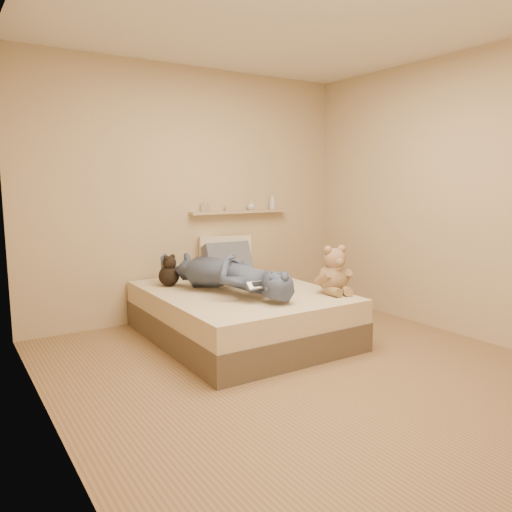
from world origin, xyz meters
TOP-DOWN VIEW (x-y plane):
  - room at (0.00, 0.00)m, footprint 3.80×3.80m
  - bed at (0.00, 0.93)m, footprint 1.50×1.90m
  - game_console at (-0.14, 0.42)m, footprint 0.17×0.08m
  - teddy_bear at (0.64, 0.36)m, footprint 0.35×0.35m
  - dark_plush at (-0.48, 1.43)m, footprint 0.20×0.20m
  - pillow_cream at (0.31, 1.76)m, footprint 0.59×0.36m
  - pillow_grey at (0.27, 1.62)m, footprint 0.51×0.29m
  - person at (-0.16, 0.92)m, footprint 0.88×1.58m
  - wall_shelf at (0.55, 1.84)m, footprint 1.20×0.12m
  - shelf_bottles at (0.63, 1.84)m, footprint 0.94×0.09m

SIDE VIEW (x-z plane):
  - bed at x=0.00m, z-range 0.00..0.45m
  - dark_plush at x=-0.48m, z-range 0.43..0.73m
  - game_console at x=-0.14m, z-range 0.57..0.63m
  - pillow_grey at x=0.27m, z-range 0.44..0.80m
  - teddy_bear at x=0.64m, z-range 0.41..0.84m
  - person at x=-0.16m, z-range 0.45..0.81m
  - pillow_cream at x=0.31m, z-range 0.44..0.86m
  - wall_shelf at x=0.55m, z-range 1.09..1.11m
  - shelf_bottles at x=0.63m, z-range 1.09..1.27m
  - room at x=0.00m, z-range -0.60..3.20m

